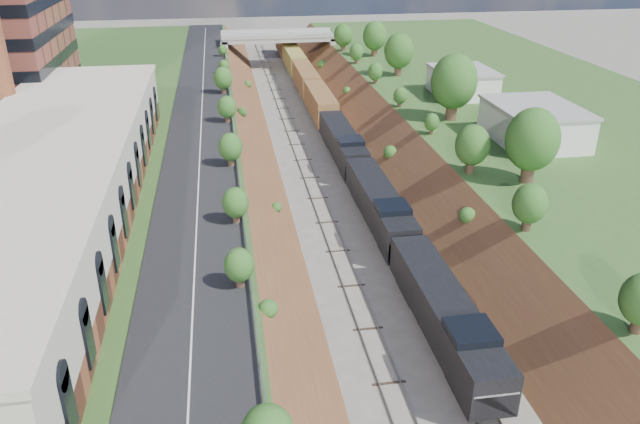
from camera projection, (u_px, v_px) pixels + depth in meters
platform_left at (54, 163)px, 74.36m from camera, size 44.00×180.00×5.00m
platform_right at (568, 136)px, 83.77m from camera, size 44.00×180.00×5.00m
embankment_left at (240, 172)px, 78.55m from camera, size 10.00×180.00×10.00m
embankment_right at (409, 163)px, 81.69m from camera, size 10.00×180.00×10.00m
rail_left_track at (306, 168)px, 79.72m from camera, size 1.58×180.00×0.18m
rail_right_track at (346, 166)px, 80.46m from camera, size 1.58×180.00×0.18m
road at (201, 136)px, 75.77m from camera, size 8.00×180.00×0.10m
guardrail at (234, 131)px, 75.97m from camera, size 0.10×171.00×0.70m
commercial_building at (44, 184)px, 52.85m from camera, size 14.30×62.30×7.00m
overpass at (278, 44)px, 133.49m from camera, size 24.50×8.30×7.40m
white_building_near at (534, 125)px, 73.36m from camera, size 9.00×12.00×4.00m
white_building_far at (462, 83)px, 93.05m from camera, size 8.00×10.00×3.60m
tree_right_large at (532, 140)px, 60.68m from camera, size 5.25×5.25×7.61m
tree_left_crest at (248, 297)px, 39.68m from camera, size 2.45×2.45×3.55m
freight_train at (323, 108)px, 96.13m from camera, size 3.15×126.70×4.68m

